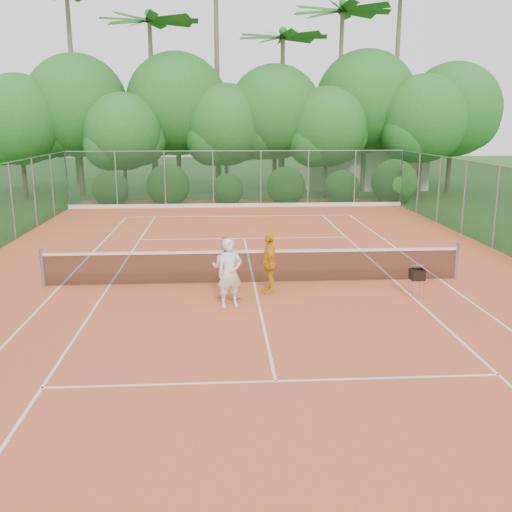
{
  "coord_description": "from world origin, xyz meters",
  "views": [
    {
      "loc": [
        -0.96,
        -15.77,
        4.56
      ],
      "look_at": [
        -0.02,
        -1.2,
        1.1
      ],
      "focal_mm": 40.0,
      "sensor_mm": 36.0,
      "label": 1
    }
  ],
  "objects": [
    {
      "name": "player_yellow",
      "position": [
        0.35,
        -0.96,
        0.85
      ],
      "size": [
        0.45,
        0.99,
        1.66
      ],
      "primitive_type": "imported",
      "rotation": [
        0.0,
        0.0,
        -1.52
      ],
      "color": "gold",
      "rests_on": "clay_court"
    },
    {
      "name": "clay_court",
      "position": [
        0.0,
        0.0,
        0.01
      ],
      "size": [
        18.0,
        36.0,
        0.02
      ],
      "primitive_type": "cube",
      "color": "#D05930",
      "rests_on": "ground"
    },
    {
      "name": "player_white",
      "position": [
        -0.73,
        -2.06,
        0.88
      ],
      "size": [
        0.72,
        0.57,
        1.73
      ],
      "primitive_type": "imported",
      "rotation": [
        0.0,
        0.0,
        0.28
      ],
      "color": "white",
      "rests_on": "clay_court"
    },
    {
      "name": "tropical_treeline",
      "position": [
        1.43,
        20.22,
        5.11
      ],
      "size": [
        32.1,
        8.49,
        15.03
      ],
      "color": "brown",
      "rests_on": "ground"
    },
    {
      "name": "court_markings",
      "position": [
        0.0,
        0.0,
        0.02
      ],
      "size": [
        11.03,
        23.83,
        0.01
      ],
      "color": "white",
      "rests_on": "clay_court"
    },
    {
      "name": "ball_hopper",
      "position": [
        4.19,
        -1.66,
        0.63
      ],
      "size": [
        0.34,
        0.34,
        0.77
      ],
      "rotation": [
        0.0,
        0.0,
        0.36
      ],
      "color": "gray",
      "rests_on": "clay_court"
    },
    {
      "name": "fence_back",
      "position": [
        0.0,
        15.0,
        1.52
      ],
      "size": [
        18.07,
        0.07,
        3.0
      ],
      "color": "#19381E",
      "rests_on": "clay_court"
    },
    {
      "name": "stray_ball_c",
      "position": [
        3.97,
        8.35,
        0.05
      ],
      "size": [
        0.07,
        0.07,
        0.07
      ],
      "primitive_type": "sphere",
      "color": "#B7C92E",
      "rests_on": "clay_court"
    },
    {
      "name": "player_center_grp",
      "position": [
        -0.81,
        -1.36,
        0.84
      ],
      "size": [
        0.94,
        0.83,
        1.66
      ],
      "color": "silver",
      "rests_on": "clay_court"
    },
    {
      "name": "tennis_net",
      "position": [
        0.0,
        0.0,
        0.53
      ],
      "size": [
        11.97,
        0.1,
        1.1
      ],
      "color": "gray",
      "rests_on": "clay_court"
    },
    {
      "name": "stray_ball_b",
      "position": [
        1.49,
        10.05,
        0.05
      ],
      "size": [
        0.07,
        0.07,
        0.07
      ],
      "primitive_type": "sphere",
      "color": "#C8DC33",
      "rests_on": "clay_court"
    },
    {
      "name": "ground",
      "position": [
        0.0,
        0.0,
        0.0
      ],
      "size": [
        120.0,
        120.0,
        0.0
      ],
      "primitive_type": "plane",
      "color": "#234C1B",
      "rests_on": "ground"
    },
    {
      "name": "stray_ball_a",
      "position": [
        -4.16,
        10.13,
        0.05
      ],
      "size": [
        0.07,
        0.07,
        0.07
      ],
      "primitive_type": "sphere",
      "color": "#BCD331",
      "rests_on": "clay_court"
    },
    {
      "name": "club_building",
      "position": [
        9.0,
        24.0,
        1.5
      ],
      "size": [
        8.0,
        5.0,
        3.0
      ],
      "primitive_type": "cube",
      "color": "beige",
      "rests_on": "ground"
    }
  ]
}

